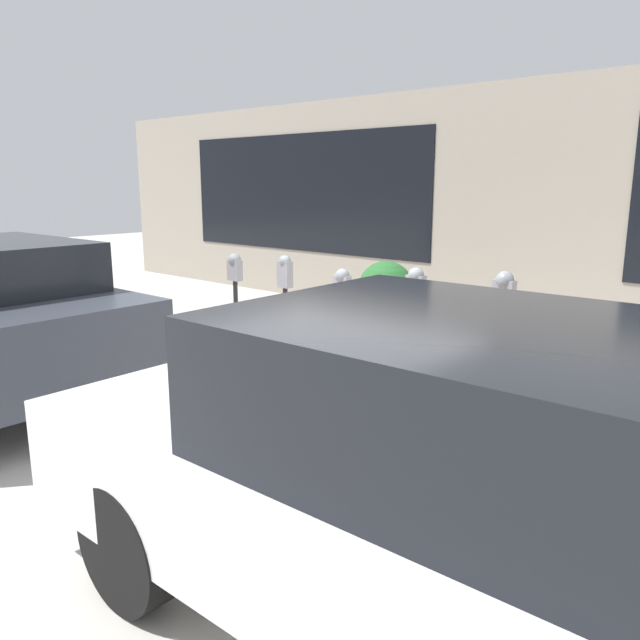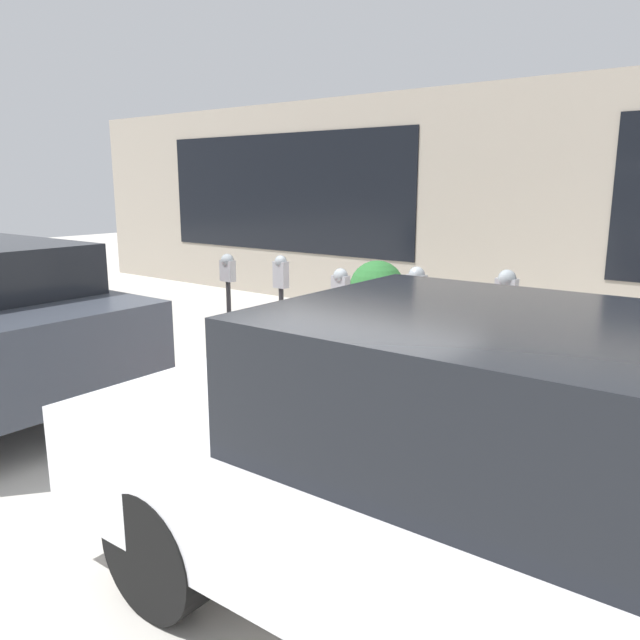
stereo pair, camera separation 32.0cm
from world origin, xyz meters
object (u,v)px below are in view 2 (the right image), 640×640
object	(u,v)px
parking_meter_middle	(340,302)
parking_meter_farthest	(228,284)
parked_car_front	(494,481)
planter_box	(376,318)
parking_meter_second	(415,315)
parking_meter_nearest	(504,328)
parking_meter_fourth	(281,292)

from	to	relation	value
parking_meter_middle	parking_meter_farthest	bearing A→B (deg)	0.29
parking_meter_farthest	parked_car_front	xyz separation A→B (m)	(-4.12, 2.28, -0.19)
parking_meter_farthest	planter_box	xyz separation A→B (m)	(-0.99, -1.55, -0.53)
parking_meter_second	parking_meter_farthest	xyz separation A→B (m)	(2.40, 0.01, 0.04)
parking_meter_nearest	planter_box	size ratio (longest dim) A/B	0.99
parking_meter_second	parked_car_front	xyz separation A→B (m)	(-1.72, 2.29, -0.15)
parking_meter_farthest	parked_car_front	bearing A→B (deg)	151.00
parking_meter_farthest	parking_meter_second	bearing A→B (deg)	-179.71
planter_box	parking_meter_second	bearing A→B (deg)	132.53
parking_meter_middle	parking_meter_fourth	xyz separation A→B (m)	(0.74, 0.04, 0.03)
parking_meter_second	parking_meter_middle	distance (m)	0.83
parking_meter_fourth	planter_box	world-z (taller)	parking_meter_fourth
parking_meter_second	planter_box	bearing A→B (deg)	-47.47
parking_meter_middle	parking_meter_farthest	world-z (taller)	parking_meter_farthest
parking_meter_second	planter_box	size ratio (longest dim) A/B	0.96
parking_meter_second	parking_meter_farthest	bearing A→B (deg)	0.29
parking_meter_fourth	planter_box	xyz separation A→B (m)	(-0.16, -1.58, -0.53)
parking_meter_middle	parking_meter_fourth	size ratio (longest dim) A/B	0.95
parking_meter_nearest	parking_meter_farthest	bearing A→B (deg)	0.42
planter_box	parked_car_front	bearing A→B (deg)	129.26
parking_meter_middle	parked_car_front	world-z (taller)	parked_car_front
parking_meter_nearest	parking_meter_fourth	xyz separation A→B (m)	(2.39, 0.06, 0.05)
parking_meter_nearest	parking_meter_middle	xyz separation A→B (m)	(1.65, 0.02, 0.03)
parking_meter_farthest	planter_box	distance (m)	1.91
parked_car_front	parking_meter_nearest	bearing A→B (deg)	-70.01
parked_car_front	planter_box	bearing A→B (deg)	-52.15
parking_meter_nearest	parking_meter_second	world-z (taller)	parking_meter_nearest
parking_meter_fourth	parking_meter_farthest	distance (m)	0.83
parking_meter_middle	planter_box	distance (m)	1.72
parking_meter_middle	planter_box	size ratio (longest dim) A/B	0.90
parking_meter_fourth	parking_meter_farthest	world-z (taller)	parking_meter_fourth
parking_meter_middle	parking_meter_fourth	bearing A→B (deg)	3.11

